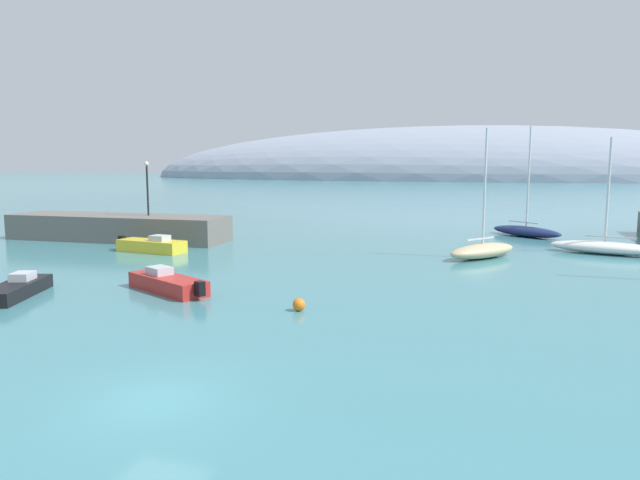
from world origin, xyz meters
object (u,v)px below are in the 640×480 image
(sailboat_navy_mid_mooring, at_px, (526,230))
(harbor_lamp_post, at_px, (147,182))
(motorboat_red_outer, at_px, (168,283))
(mooring_buoy_orange, at_px, (299,305))
(motorboat_black_alongside_breakwater, at_px, (16,289))
(sailboat_sand_end_of_line, at_px, (482,250))
(sailboat_white_near_shore, at_px, (605,247))
(motorboat_yellow_foreground, at_px, (152,245))

(sailboat_navy_mid_mooring, height_order, harbor_lamp_post, sailboat_navy_mid_mooring)
(motorboat_red_outer, xyz_separation_m, mooring_buoy_orange, (7.69, -1.74, -0.15))
(motorboat_black_alongside_breakwater, height_order, motorboat_red_outer, motorboat_red_outer)
(sailboat_sand_end_of_line, height_order, motorboat_black_alongside_breakwater, sailboat_sand_end_of_line)
(mooring_buoy_orange, relative_size, harbor_lamp_post, 0.13)
(sailboat_white_near_shore, xyz_separation_m, sailboat_navy_mid_mooring, (-4.96, 8.80, 0.03))
(sailboat_white_near_shore, relative_size, sailboat_navy_mid_mooring, 0.86)
(motorboat_yellow_foreground, bearing_deg, sailboat_navy_mid_mooring, 40.38)
(sailboat_sand_end_of_line, xyz_separation_m, motorboat_red_outer, (-15.14, -15.49, -0.14))
(motorboat_yellow_foreground, distance_m, motorboat_red_outer, 13.95)
(sailboat_sand_end_of_line, xyz_separation_m, harbor_lamp_post, (-27.08, 1.09, 4.31))
(sailboat_navy_mid_mooring, bearing_deg, mooring_buoy_orange, -70.82)
(sailboat_white_near_shore, xyz_separation_m, sailboat_sand_end_of_line, (-8.38, -4.50, 0.06))
(sailboat_white_near_shore, bearing_deg, motorboat_red_outer, 56.05)
(sailboat_sand_end_of_line, height_order, motorboat_red_outer, sailboat_sand_end_of_line)
(sailboat_sand_end_of_line, bearing_deg, motorboat_red_outer, 172.71)
(sailboat_white_near_shore, relative_size, motorboat_red_outer, 1.52)
(sailboat_navy_mid_mooring, height_order, motorboat_black_alongside_breakwater, sailboat_navy_mid_mooring)
(sailboat_white_near_shore, relative_size, mooring_buoy_orange, 14.52)
(sailboat_white_near_shore, bearing_deg, sailboat_navy_mid_mooring, -44.91)
(sailboat_sand_end_of_line, distance_m, mooring_buoy_orange, 18.78)
(mooring_buoy_orange, distance_m, harbor_lamp_post, 27.25)
(motorboat_black_alongside_breakwater, bearing_deg, mooring_buoy_orange, -102.73)
(sailboat_navy_mid_mooring, height_order, sailboat_sand_end_of_line, sailboat_navy_mid_mooring)
(sailboat_navy_mid_mooring, xyz_separation_m, sailboat_sand_end_of_line, (-3.43, -13.29, 0.04))
(motorboat_red_outer, bearing_deg, sailboat_navy_mid_mooring, -95.71)
(motorboat_black_alongside_breakwater, distance_m, motorboat_red_outer, 7.25)
(motorboat_red_outer, distance_m, harbor_lamp_post, 20.91)
(sailboat_navy_mid_mooring, height_order, motorboat_red_outer, sailboat_navy_mid_mooring)
(sailboat_sand_end_of_line, height_order, motorboat_yellow_foreground, sailboat_sand_end_of_line)
(motorboat_red_outer, relative_size, harbor_lamp_post, 1.22)
(sailboat_sand_end_of_line, relative_size, motorboat_yellow_foreground, 1.55)
(sailboat_white_near_shore, height_order, sailboat_navy_mid_mooring, sailboat_navy_mid_mooring)
(motorboat_black_alongside_breakwater, bearing_deg, harbor_lamp_post, -3.17)
(sailboat_sand_end_of_line, bearing_deg, sailboat_navy_mid_mooring, 22.60)
(motorboat_black_alongside_breakwater, xyz_separation_m, mooring_buoy_orange, (14.21, 1.44, -0.10))
(mooring_buoy_orange, bearing_deg, harbor_lamp_post, 136.97)
(harbor_lamp_post, bearing_deg, motorboat_red_outer, -54.24)
(sailboat_white_near_shore, height_order, motorboat_yellow_foreground, sailboat_white_near_shore)
(motorboat_red_outer, bearing_deg, harbor_lamp_post, -27.13)
(sailboat_navy_mid_mooring, distance_m, sailboat_sand_end_of_line, 13.73)
(motorboat_red_outer, height_order, harbor_lamp_post, harbor_lamp_post)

